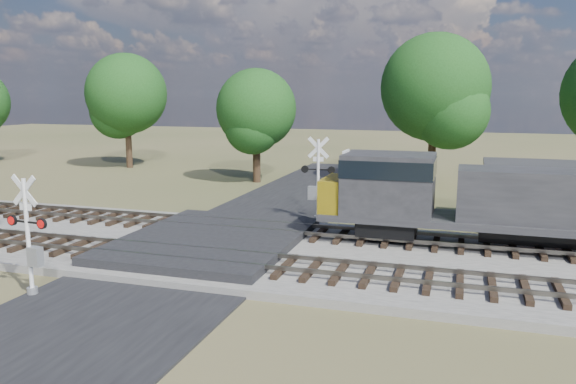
% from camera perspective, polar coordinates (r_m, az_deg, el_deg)
% --- Properties ---
extents(ground, '(160.00, 160.00, 0.00)m').
position_cam_1_polar(ground, '(23.55, -8.17, -6.13)').
color(ground, '#424C28').
rests_on(ground, ground).
extents(ballast_bed, '(140.00, 10.00, 0.30)m').
position_cam_1_polar(ballast_bed, '(21.82, 17.10, -7.38)').
color(ballast_bed, gray).
rests_on(ballast_bed, ground).
extents(road, '(7.00, 60.00, 0.08)m').
position_cam_1_polar(road, '(23.54, -8.18, -6.04)').
color(road, black).
rests_on(road, ground).
extents(crossing_panel, '(7.00, 9.00, 0.62)m').
position_cam_1_polar(crossing_panel, '(23.90, -7.68, -5.10)').
color(crossing_panel, '#262628').
rests_on(crossing_panel, ground).
extents(track_near, '(140.00, 2.60, 0.33)m').
position_cam_1_polar(track_near, '(20.50, -2.67, -7.29)').
color(track_near, black).
rests_on(track_near, ballast_bed).
extents(track_far, '(140.00, 2.60, 0.33)m').
position_cam_1_polar(track_far, '(25.08, 1.25, -4.06)').
color(track_far, black).
rests_on(track_far, ballast_bed).
extents(crossing_signal_near, '(1.61, 0.36, 3.99)m').
position_cam_1_polar(crossing_signal_near, '(19.82, -24.67, -5.08)').
color(crossing_signal_near, silver).
rests_on(crossing_signal_near, ground).
extents(crossing_signal_far, '(1.76, 0.38, 4.37)m').
position_cam_1_polar(crossing_signal_far, '(28.59, 2.89, 0.54)').
color(crossing_signal_far, silver).
rests_on(crossing_signal_far, ground).
extents(equipment_shed, '(4.73, 4.73, 3.17)m').
position_cam_1_polar(equipment_shed, '(29.70, 23.59, -0.34)').
color(equipment_shed, '#48331F').
rests_on(equipment_shed, ground).
extents(treeline, '(83.06, 10.82, 11.19)m').
position_cam_1_polar(treeline, '(40.71, 19.69, 9.47)').
color(treeline, black).
rests_on(treeline, ground).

